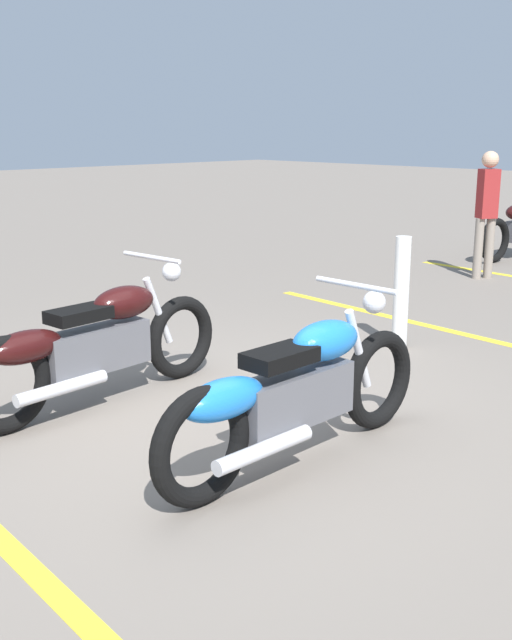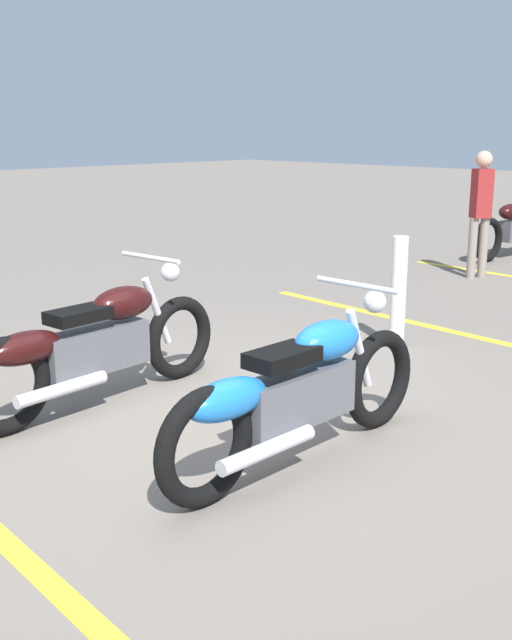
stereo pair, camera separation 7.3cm
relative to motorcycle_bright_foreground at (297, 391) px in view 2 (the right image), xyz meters
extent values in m
plane|color=slate|center=(0.11, 0.85, -0.46)|extent=(60.00, 60.00, 0.00)
torus|color=black|center=(0.84, 0.01, -0.13)|extent=(0.67, 0.11, 0.67)
torus|color=black|center=(-0.72, 0.00, -0.13)|extent=(0.67, 0.11, 0.67)
cube|color=#59595E|center=(0.01, 0.00, -0.04)|extent=(0.84, 0.22, 0.32)
ellipsoid|color=blue|center=(0.28, 0.00, 0.26)|extent=(0.52, 0.28, 0.24)
ellipsoid|color=blue|center=(-0.56, 0.00, 0.10)|extent=(0.56, 0.24, 0.22)
cube|color=black|center=(-0.12, 0.00, 0.24)|extent=(0.44, 0.24, 0.09)
cylinder|color=silver|center=(0.61, 0.01, 0.13)|extent=(0.27, 0.06, 0.56)
cylinder|color=silver|center=(0.56, 0.01, 0.56)|extent=(0.04, 0.62, 0.04)
sphere|color=silver|center=(0.76, 0.01, 0.42)|extent=(0.15, 0.15, 0.15)
cylinder|color=silver|center=(-0.39, -0.14, -0.20)|extent=(0.70, 0.09, 0.09)
torus|color=black|center=(0.56, 1.76, -0.13)|extent=(0.68, 0.16, 0.67)
torus|color=black|center=(-0.99, 1.65, -0.13)|extent=(0.68, 0.16, 0.67)
cube|color=#59595E|center=(-0.27, 1.70, -0.04)|extent=(0.85, 0.28, 0.32)
ellipsoid|color=black|center=(0.00, 1.72, 0.26)|extent=(0.54, 0.32, 0.24)
ellipsoid|color=black|center=(-0.83, 1.66, 0.10)|extent=(0.58, 0.28, 0.22)
cube|color=black|center=(-0.40, 1.69, 0.24)|extent=(0.46, 0.27, 0.09)
cylinder|color=silver|center=(0.33, 1.74, 0.13)|extent=(0.27, 0.07, 0.56)
cylinder|color=silver|center=(0.28, 1.74, 0.56)|extent=(0.08, 0.62, 0.04)
sphere|color=silver|center=(0.48, 1.75, 0.42)|extent=(0.15, 0.15, 0.15)
cylinder|color=silver|center=(-0.65, 1.53, -0.20)|extent=(0.70, 0.14, 0.09)
torus|color=black|center=(7.27, 2.68, -0.13)|extent=(0.67, 0.17, 0.67)
ellipsoid|color=black|center=(7.83, 2.63, 0.25)|extent=(0.54, 0.33, 0.24)
cylinder|color=gray|center=(6.15, 2.15, -0.06)|extent=(0.12, 0.12, 0.80)
cylinder|color=gray|center=(6.01, 2.23, -0.06)|extent=(0.12, 0.12, 0.80)
cube|color=maroon|center=(6.08, 2.19, 0.66)|extent=(0.30, 0.28, 0.64)
sphere|color=tan|center=(6.08, 2.19, 1.10)|extent=(0.22, 0.22, 0.22)
cylinder|color=white|center=(2.52, 1.01, 0.05)|extent=(0.14, 0.14, 1.03)
cube|color=yellow|center=(-1.68, 0.25, -0.46)|extent=(0.33, 3.20, 0.01)
cube|color=yellow|center=(3.43, 1.80, -0.46)|extent=(0.33, 3.20, 0.01)
camera|label=1|loc=(-3.14, -2.88, 1.52)|focal=42.90mm
camera|label=2|loc=(-3.19, -2.83, 1.52)|focal=42.90mm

